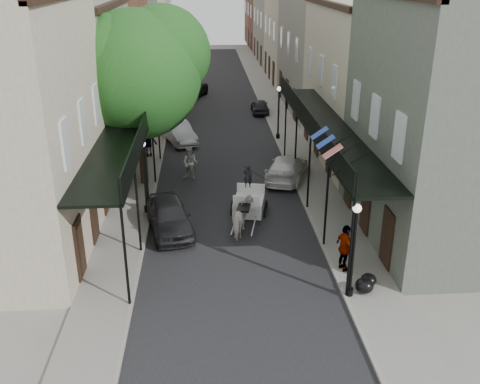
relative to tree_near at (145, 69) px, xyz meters
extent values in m
plane|color=gray|center=(4.20, -10.18, -6.49)|extent=(140.00, 140.00, 0.00)
cube|color=black|center=(4.20, 9.82, -6.48)|extent=(8.00, 90.00, 0.01)
cube|color=gray|center=(-0.80, 9.82, -6.43)|extent=(2.20, 90.00, 0.12)
cube|color=gray|center=(9.20, 9.82, -6.43)|extent=(2.20, 90.00, 0.12)
cube|color=beige|center=(-4.40, 19.82, -1.24)|extent=(5.00, 80.00, 10.50)
cube|color=gray|center=(12.80, 19.82, -1.24)|extent=(5.00, 80.00, 10.50)
cube|color=black|center=(-0.80, -3.18, -2.49)|extent=(2.20, 18.00, 0.12)
cube|color=black|center=(0.25, -3.18, -1.99)|extent=(0.06, 18.00, 1.00)
cylinder|color=black|center=(0.20, -12.18, -4.37)|extent=(0.10, 0.10, 4.00)
cylinder|color=black|center=(0.20, -4.18, -4.37)|extent=(0.10, 0.10, 4.00)
cylinder|color=black|center=(0.20, 3.82, -4.37)|extent=(0.10, 0.10, 4.00)
cube|color=black|center=(9.20, -3.18, -2.49)|extent=(2.20, 18.00, 0.12)
cube|color=black|center=(8.15, -3.18, -1.99)|extent=(0.06, 18.00, 1.00)
cylinder|color=black|center=(8.20, -12.18, -4.37)|extent=(0.10, 0.10, 4.00)
cylinder|color=black|center=(8.20, -4.18, -4.37)|extent=(0.10, 0.10, 4.00)
cylinder|color=black|center=(8.20, 3.82, -4.37)|extent=(0.10, 0.10, 4.00)
cylinder|color=#382619|center=(-0.40, -0.18, -3.57)|extent=(0.44, 0.44, 5.60)
sphere|color=#1C5019|center=(-0.40, -0.18, -0.29)|extent=(6.80, 6.80, 6.80)
sphere|color=#1C5019|center=(0.96, 0.42, 0.71)|extent=(5.10, 5.10, 5.10)
cylinder|color=#382619|center=(-0.40, 13.82, -3.85)|extent=(0.44, 0.44, 5.04)
sphere|color=#1C5019|center=(-0.40, 13.82, -0.91)|extent=(6.00, 6.00, 6.00)
sphere|color=#1C5019|center=(0.80, 14.42, -0.01)|extent=(4.50, 4.50, 4.50)
cylinder|color=black|center=(8.30, -12.18, -6.22)|extent=(0.28, 0.28, 0.30)
cylinder|color=black|center=(8.30, -12.18, -4.67)|extent=(0.12, 0.12, 3.40)
sphere|color=white|center=(8.30, -12.18, -2.82)|extent=(0.32, 0.32, 0.32)
cylinder|color=black|center=(0.10, -4.18, -6.22)|extent=(0.28, 0.28, 0.30)
cylinder|color=black|center=(0.10, -4.18, -4.67)|extent=(0.12, 0.12, 3.40)
sphere|color=white|center=(0.10, -4.18, -2.82)|extent=(0.32, 0.32, 0.32)
cylinder|color=black|center=(8.30, 7.82, -6.22)|extent=(0.28, 0.28, 0.30)
cylinder|color=black|center=(8.30, 7.82, -4.67)|extent=(0.12, 0.12, 3.40)
sphere|color=white|center=(8.30, 7.82, -2.82)|extent=(0.32, 0.32, 0.32)
imported|color=silver|center=(4.75, -6.69, -5.65)|extent=(1.28, 2.13, 1.68)
torus|color=black|center=(4.50, -3.63, -5.86)|extent=(0.35, 1.31, 1.32)
torus|color=black|center=(6.14, -3.95, -5.86)|extent=(0.35, 1.31, 1.32)
torus|color=black|center=(4.43, -5.07, -6.16)|extent=(0.20, 0.68, 0.68)
torus|color=black|center=(5.67, -5.31, -6.16)|extent=(0.20, 0.68, 0.68)
cube|color=silver|center=(5.28, -3.99, -5.42)|extent=(1.76, 2.08, 0.71)
cube|color=silver|center=(5.08, -5.04, -4.91)|extent=(1.31, 0.79, 0.12)
cube|color=silver|center=(5.03, -5.29, -4.60)|extent=(1.22, 0.34, 0.51)
imported|color=black|center=(5.08, -5.04, -4.27)|extent=(0.46, 0.35, 1.15)
imported|color=#B2B0A8|center=(2.20, 0.52, -5.53)|extent=(1.11, 0.98, 1.91)
imported|color=gray|center=(-0.58, 4.45, -5.39)|extent=(1.46, 1.23, 1.96)
imported|color=gray|center=(8.53, -10.37, -5.38)|extent=(0.80, 1.25, 1.98)
imported|color=black|center=(1.34, -6.18, -5.72)|extent=(2.70, 4.76, 1.53)
imported|color=#AAAAAF|center=(1.26, 7.71, -5.77)|extent=(2.87, 4.59, 1.43)
imported|color=black|center=(1.60, 21.72, -5.75)|extent=(4.11, 5.85, 1.48)
imported|color=silver|center=(7.77, 0.10, -5.80)|extent=(3.34, 5.12, 1.38)
imported|color=black|center=(7.80, 15.56, -5.90)|extent=(1.43, 3.49, 1.18)
ellipsoid|color=black|center=(8.89, -12.04, -6.07)|extent=(0.70, 0.70, 0.59)
ellipsoid|color=black|center=(9.19, -11.59, -6.12)|extent=(0.61, 0.61, 0.49)
camera|label=1|loc=(3.09, -28.74, 4.87)|focal=40.00mm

